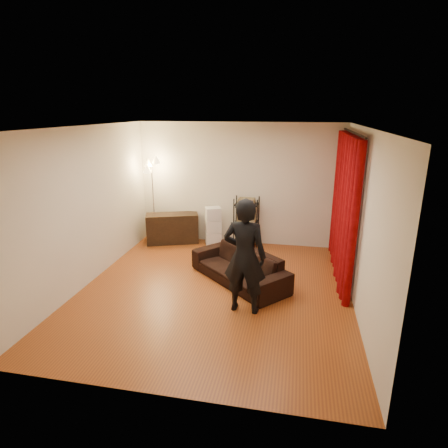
% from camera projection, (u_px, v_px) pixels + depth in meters
% --- Properties ---
extents(floor, '(5.00, 5.00, 0.00)m').
position_uv_depth(floor, '(215.00, 290.00, 6.37)').
color(floor, '#8E4416').
rests_on(floor, ground).
extents(ceiling, '(5.00, 5.00, 0.00)m').
position_uv_depth(ceiling, '(214.00, 127.00, 5.58)').
color(ceiling, white).
rests_on(ceiling, ground).
extents(wall_back, '(5.00, 0.00, 5.00)m').
position_uv_depth(wall_back, '(239.00, 185.00, 8.32)').
color(wall_back, beige).
rests_on(wall_back, ground).
extents(wall_front, '(5.00, 0.00, 5.00)m').
position_uv_depth(wall_front, '(158.00, 282.00, 3.63)').
color(wall_front, beige).
rests_on(wall_front, ground).
extents(wall_left, '(0.00, 5.00, 5.00)m').
position_uv_depth(wall_left, '(86.00, 207.00, 6.39)').
color(wall_left, beige).
rests_on(wall_left, ground).
extents(wall_right, '(0.00, 5.00, 5.00)m').
position_uv_depth(wall_right, '(362.00, 222.00, 5.55)').
color(wall_right, beige).
rests_on(wall_right, ground).
extents(curtain_rod, '(0.04, 2.65, 0.04)m').
position_uv_depth(curtain_rod, '(353.00, 133.00, 6.27)').
color(curtain_rod, black).
rests_on(curtain_rod, wall_right).
extents(curtain, '(0.22, 2.65, 2.55)m').
position_uv_depth(curtain, '(345.00, 208.00, 6.65)').
color(curtain, maroon).
rests_on(curtain, ground).
extents(sofa, '(1.96, 1.89, 0.57)m').
position_uv_depth(sofa, '(239.00, 266.00, 6.63)').
color(sofa, black).
rests_on(sofa, ground).
extents(person, '(0.67, 0.47, 1.76)m').
position_uv_depth(person, '(245.00, 257.00, 5.50)').
color(person, black).
rests_on(person, ground).
extents(media_cabinet, '(1.25, 0.80, 0.68)m').
position_uv_depth(media_cabinet, '(172.00, 228.00, 8.58)').
color(media_cabinet, black).
rests_on(media_cabinet, ground).
extents(storage_boxes, '(0.43, 0.39, 0.86)m').
position_uv_depth(storage_boxes, '(213.00, 226.00, 8.45)').
color(storage_boxes, beige).
rests_on(storage_boxes, ground).
extents(wire_shelf, '(0.56, 0.44, 1.11)m').
position_uv_depth(wire_shelf, '(246.00, 222.00, 8.30)').
color(wire_shelf, black).
rests_on(wire_shelf, ground).
extents(floor_lamp, '(0.42, 0.42, 1.92)m').
position_uv_depth(floor_lamp, '(153.00, 202.00, 8.42)').
color(floor_lamp, silver).
rests_on(floor_lamp, ground).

